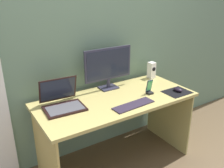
{
  "coord_description": "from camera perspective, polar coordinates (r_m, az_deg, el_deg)",
  "views": [
    {
      "loc": [
        -1.12,
        -1.69,
        1.66
      ],
      "look_at": [
        -0.06,
        -0.02,
        0.87
      ],
      "focal_mm": 39.15,
      "sensor_mm": 36.0,
      "label": 1
    }
  ],
  "objects": [
    {
      "name": "ground_plane",
      "position": [
        2.62,
        0.88,
        -17.67
      ],
      "size": [
        8.0,
        8.0,
        0.0
      ],
      "primitive_type": "plane",
      "color": "brown"
    },
    {
      "name": "wall_back",
      "position": [
        2.4,
        -4.31,
        11.81
      ],
      "size": [
        6.0,
        0.04,
        2.5
      ],
      "primitive_type": "cube",
      "color": "slate",
      "rests_on": "ground_plane"
    },
    {
      "name": "desk",
      "position": [
        2.3,
        0.97,
        -6.57
      ],
      "size": [
        1.46,
        0.67,
        0.71
      ],
      "color": "tan",
      "rests_on": "ground_plane"
    },
    {
      "name": "monitor",
      "position": [
        2.37,
        -0.86,
        4.14
      ],
      "size": [
        0.51,
        0.14,
        0.41
      ],
      "color": "#2C2C3D",
      "rests_on": "desk"
    },
    {
      "name": "speaker_right",
      "position": [
        2.74,
        9.21,
        3.21
      ],
      "size": [
        0.07,
        0.08,
        0.18
      ],
      "color": "white",
      "rests_on": "desk"
    },
    {
      "name": "laptop",
      "position": [
        2.1,
        -11.51,
        -4.1
      ],
      "size": [
        0.35,
        0.32,
        0.24
      ],
      "color": "black",
      "rests_on": "desk"
    },
    {
      "name": "keyboard_external",
      "position": [
        2.11,
        5.06,
        -4.9
      ],
      "size": [
        0.4,
        0.14,
        0.01
      ],
      "primitive_type": "cube",
      "rotation": [
        0.0,
        0.0,
        0.06
      ],
      "color": "#2A2132",
      "rests_on": "desk"
    },
    {
      "name": "mousepad",
      "position": [
        2.44,
        14.92,
        -1.83
      ],
      "size": [
        0.25,
        0.2,
        0.0
      ],
      "primitive_type": "cube",
      "color": "black",
      "rests_on": "desk"
    },
    {
      "name": "mouse",
      "position": [
        2.45,
        15.1,
        -1.26
      ],
      "size": [
        0.06,
        0.1,
        0.04
      ],
      "primitive_type": "ellipsoid",
      "rotation": [
        0.0,
        0.0,
        0.04
      ],
      "color": "black",
      "rests_on": "mousepad"
    },
    {
      "name": "phone_in_dock",
      "position": [
        2.34,
        8.73,
        -1.13
      ],
      "size": [
        0.06,
        0.05,
        0.14
      ],
      "color": "black",
      "rests_on": "desk"
    }
  ]
}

